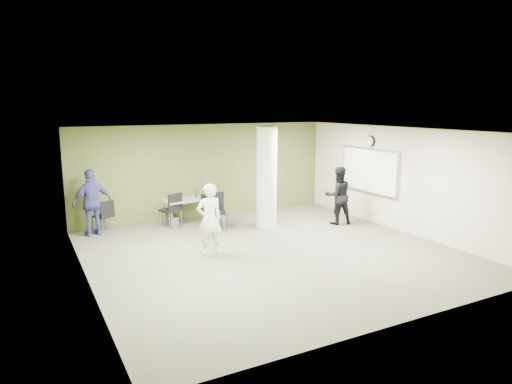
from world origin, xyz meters
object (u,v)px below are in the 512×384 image
man_blue (92,203)px  woman_white (209,219)px  folding_table (191,200)px  chair_back_left (105,214)px  man_black (338,195)px

man_blue → woman_white: bearing=115.0°
folding_table → chair_back_left: bearing=168.7°
chair_back_left → man_blue: size_ratio=0.50×
folding_table → man_black: man_black is taller
chair_back_left → man_black: man_black is taller
woman_white → man_black: 4.36m
chair_back_left → man_black: size_ratio=0.52×
chair_back_left → man_blue: (-0.34, -0.18, 0.37)m
folding_table → woman_white: (-0.57, -2.83, 0.14)m
folding_table → woman_white: woman_white is taller
man_black → man_blue: size_ratio=0.95×
woman_white → man_black: size_ratio=0.99×
folding_table → man_black: size_ratio=0.97×
man_black → man_blue: bearing=-3.8°
man_blue → man_black: bearing=151.2°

